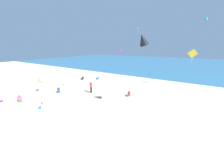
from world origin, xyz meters
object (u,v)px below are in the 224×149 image
beach_chair_mid_beach (98,78)px  person_6 (20,99)px  person_1 (91,86)px  kite_red (144,35)px  kite_yellow (193,54)px  kite_green (138,29)px  person_5 (42,106)px  beach_chair_near_camera (82,78)px  kite_teal (206,18)px  kite_black (143,40)px  person_4 (129,94)px  person_0 (59,90)px  kite_purple (121,49)px

beach_chair_mid_beach → person_6: person_6 is taller
person_1 → kite_red: 19.81m
kite_yellow → kite_green: 13.46m
beach_chair_mid_beach → person_5: bearing=109.9°
person_1 → person_6: person_1 is taller
beach_chair_near_camera → kite_teal: kite_teal is taller
person_5 → kite_black: (8.60, 4.86, 6.54)m
beach_chair_near_camera → beach_chair_mid_beach: (2.41, 1.76, -0.02)m
kite_teal → beach_chair_near_camera: bearing=-150.4°
person_4 → kite_black: size_ratio=0.47×
person_5 → kite_red: 25.90m
kite_yellow → kite_black: (-3.92, -7.52, 1.43)m
person_0 → kite_black: 13.10m
kite_green → person_5: bearing=-96.8°
person_4 → kite_purple: kite_purple is taller
beach_chair_mid_beach → kite_yellow: kite_yellow is taller
kite_black → beach_chair_mid_beach: bearing=145.5°
person_6 → kite_black: bearing=32.8°
kite_purple → beach_chair_mid_beach: bearing=-133.3°
person_1 → kite_yellow: kite_yellow is taller
person_1 → person_5: bearing=-102.6°
beach_chair_mid_beach → person_0: person_0 is taller
person_5 → kite_purple: kite_purple is taller
kite_black → kite_green: kite_green is taller
person_4 → kite_teal: size_ratio=0.43×
beach_chair_mid_beach → person_1: 7.49m
person_5 → kite_yellow: 18.33m
kite_red → beach_chair_near_camera: bearing=-119.3°
person_5 → kite_red: size_ratio=0.54×
kite_purple → person_1: bearing=-86.6°
kite_purple → kite_teal: bearing=22.7°
beach_chair_mid_beach → person_0: bearing=97.8°
beach_chair_mid_beach → kite_black: (11.32, -7.78, 6.58)m
person_4 → kite_teal: bearing=178.3°
beach_chair_near_camera → kite_yellow: kite_yellow is taller
beach_chair_near_camera → person_1: (6.26, -4.64, 0.64)m
person_4 → kite_red: kite_red is taller
beach_chair_near_camera → kite_red: bearing=-126.5°
person_5 → kite_red: kite_red is taller
kite_yellow → kite_red: bearing=130.5°
kite_red → kite_green: size_ratio=1.08×
beach_chair_mid_beach → kite_red: size_ratio=0.47×
kite_red → kite_black: kite_red is taller
kite_purple → kite_black: (8.06, -11.24, 1.04)m
beach_chair_mid_beach → person_6: 13.06m
person_0 → kite_black: kite_black is taller
beach_chair_near_camera → kite_green: size_ratio=0.52×
kite_black → beach_chair_near_camera: bearing=156.3°
beach_chair_near_camera → kite_purple: bearing=-144.6°
beach_chair_mid_beach → person_4: (8.82, -4.80, 0.02)m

